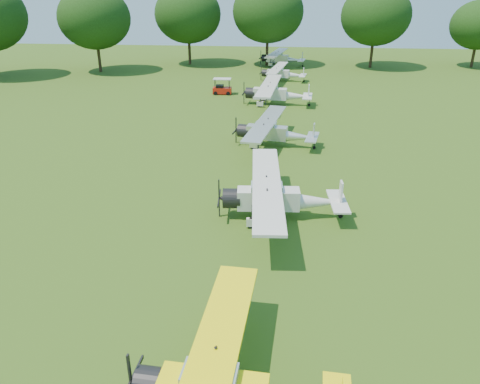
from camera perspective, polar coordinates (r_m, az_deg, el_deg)
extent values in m
plane|color=#2B5314|center=(24.63, 2.12, -6.61)|extent=(160.00, 160.00, 0.00)
cylinder|color=black|center=(85.01, 26.57, 14.69)|extent=(0.44, 0.44, 3.70)
ellipsoid|color=black|center=(84.55, 27.17, 17.67)|extent=(8.63, 8.63, 7.34)
cylinder|color=black|center=(79.07, 15.75, 16.02)|extent=(0.44, 0.44, 4.51)
ellipsoid|color=black|center=(78.53, 16.23, 19.98)|extent=(10.52, 10.52, 8.94)
cylinder|color=black|center=(78.55, 3.32, 16.88)|extent=(0.44, 0.44, 4.74)
ellipsoid|color=black|center=(78.00, 3.43, 21.10)|extent=(11.05, 11.05, 9.39)
cylinder|color=black|center=(79.90, -6.18, 16.82)|extent=(0.44, 0.44, 4.49)
ellipsoid|color=black|center=(79.37, -6.37, 20.74)|extent=(10.47, 10.47, 8.90)
cylinder|color=black|center=(75.74, -16.81, 15.53)|extent=(0.44, 0.44, 4.44)
ellipsoid|color=black|center=(75.18, -17.34, 19.60)|extent=(10.36, 10.36, 8.80)
cube|color=#8CA5B2|center=(15.31, -3.71, -21.69)|extent=(1.74, 1.07, 0.58)
cylinder|color=black|center=(16.15, -10.73, -22.03)|extent=(1.01, 1.15, 1.09)
cube|color=black|center=(16.35, -13.16, -21.57)|extent=(0.07, 0.13, 2.21)
cube|color=#FFEF0A|center=(15.12, -3.74, -21.00)|extent=(2.21, 11.21, 0.15)
cylinder|color=black|center=(17.30, -5.12, -21.40)|extent=(0.64, 0.21, 0.63)
cube|color=silver|center=(27.03, 3.47, -0.83)|extent=(3.64, 1.31, 1.17)
cone|color=silver|center=(27.38, 9.79, -1.21)|extent=(3.19, 1.22, 1.01)
cube|color=#8CA5B2|center=(26.77, 3.27, 0.36)|extent=(1.85, 1.15, 0.61)
cylinder|color=black|center=(27.04, -1.03, -0.78)|extent=(1.08, 1.23, 1.16)
cube|color=black|center=(27.08, -2.56, -0.76)|extent=(0.08, 0.14, 2.35)
cube|color=silver|center=(26.66, 3.28, 0.91)|extent=(2.44, 11.93, 0.16)
cube|color=silver|center=(27.33, 12.19, -0.18)|extent=(0.15, 0.62, 1.45)
cube|color=silver|center=(27.52, 11.87, -1.13)|extent=(1.17, 3.19, 0.10)
cylinder|color=black|center=(26.15, 1.55, -3.78)|extent=(0.68, 0.23, 0.67)
cylinder|color=black|center=(28.64, 1.57, -1.13)|extent=(0.68, 0.23, 0.67)
cylinder|color=black|center=(27.96, 12.15, -2.84)|extent=(0.27, 0.11, 0.27)
cube|color=silver|center=(39.30, 3.30, 7.26)|extent=(3.47, 1.51, 1.10)
cone|color=silver|center=(38.92, 7.40, 6.67)|extent=(3.05, 1.39, 0.94)
cube|color=#8CA5B2|center=(39.15, 3.17, 8.07)|extent=(1.81, 1.22, 0.58)
cylinder|color=black|center=(39.72, 0.47, 7.48)|extent=(1.10, 1.22, 1.09)
cube|color=black|center=(39.89, -0.49, 7.56)|extent=(0.08, 0.13, 2.20)
cube|color=silver|center=(39.08, 3.18, 8.44)|extent=(3.26, 11.20, 0.15)
cube|color=silver|center=(38.65, 8.99, 7.27)|extent=(0.19, 0.59, 1.36)
cube|color=silver|center=(38.80, 8.79, 6.62)|extent=(1.34, 3.04, 0.09)
cylinder|color=black|center=(38.49, 1.65, 5.68)|extent=(0.65, 0.26, 0.63)
cylinder|color=black|center=(40.92, 2.49, 6.82)|extent=(0.65, 0.26, 0.63)
cylinder|color=black|center=(39.05, 9.02, 5.37)|extent=(0.26, 0.12, 0.25)
cube|color=silver|center=(52.89, 3.67, 11.86)|extent=(3.73, 1.35, 1.20)
cone|color=silver|center=(52.69, 7.08, 11.49)|extent=(3.27, 1.26, 1.03)
cube|color=#8CA5B2|center=(52.76, 3.57, 12.54)|extent=(1.90, 1.18, 0.63)
cylinder|color=black|center=(53.16, 1.29, 11.97)|extent=(1.11, 1.26, 1.19)
cube|color=black|center=(53.27, 0.48, 12.00)|extent=(0.08, 0.14, 2.40)
cube|color=silver|center=(52.71, 3.58, 12.84)|extent=(2.54, 12.22, 0.16)
cube|color=silver|center=(52.53, 8.38, 12.02)|extent=(0.16, 0.64, 1.49)
cube|color=silver|center=(52.64, 8.22, 11.48)|extent=(1.20, 3.27, 0.10)
cylinder|color=black|center=(51.80, 2.44, 10.65)|extent=(0.70, 0.23, 0.69)
cylinder|color=black|center=(54.56, 2.85, 11.35)|extent=(0.70, 0.23, 0.69)
cylinder|color=black|center=(52.85, 8.41, 10.46)|extent=(0.28, 0.11, 0.27)
cube|color=silver|center=(66.16, 4.67, 14.20)|extent=(3.10, 1.33, 0.98)
cone|color=silver|center=(65.82, 6.91, 13.93)|extent=(2.72, 1.22, 0.84)
cube|color=#8CA5B2|center=(66.09, 4.61, 14.64)|extent=(1.61, 1.08, 0.52)
cylinder|color=black|center=(66.47, 3.11, 14.29)|extent=(0.98, 1.09, 0.98)
cube|color=black|center=(66.59, 2.58, 14.32)|extent=(0.07, 0.12, 1.97)
cube|color=silver|center=(66.05, 4.61, 14.84)|extent=(2.82, 10.03, 0.13)
cube|color=silver|center=(65.62, 7.76, 14.27)|extent=(0.17, 0.52, 1.22)
cube|color=silver|center=(65.71, 7.66, 13.91)|extent=(1.18, 2.71, 0.08)
cylinder|color=black|center=(65.28, 3.80, 13.45)|extent=(0.58, 0.23, 0.56)
cylinder|color=black|center=(67.55, 4.18, 13.82)|extent=(0.58, 0.23, 0.56)
cylinder|color=black|center=(65.83, 7.79, 13.23)|extent=(0.23, 0.11, 0.23)
cube|color=silver|center=(78.43, 4.59, 15.92)|extent=(3.60, 1.61, 1.14)
cone|color=silver|center=(77.95, 6.78, 15.66)|extent=(3.16, 1.48, 0.98)
cube|color=#8CA5B2|center=(78.36, 4.53, 16.36)|extent=(1.88, 1.28, 0.60)
cylinder|color=black|center=(78.84, 3.06, 16.01)|extent=(1.15, 1.28, 1.13)
cube|color=black|center=(79.00, 2.55, 16.04)|extent=(0.09, 0.14, 2.28)
cube|color=silver|center=(78.32, 4.53, 16.56)|extent=(3.52, 11.59, 0.15)
cube|color=silver|center=(77.71, 7.62, 16.00)|extent=(0.21, 0.61, 1.41)
cube|color=silver|center=(77.80, 7.52, 15.65)|extent=(1.43, 3.15, 0.10)
cylinder|color=black|center=(77.41, 3.71, 15.23)|extent=(0.67, 0.28, 0.65)
cylinder|color=black|center=(80.03, 4.14, 15.52)|extent=(0.67, 0.28, 0.65)
cylinder|color=black|center=(77.91, 7.64, 14.98)|extent=(0.27, 0.13, 0.26)
cube|color=red|center=(58.05, -2.18, 12.28)|extent=(2.26, 1.28, 0.71)
cube|color=black|center=(57.99, -2.49, 12.67)|extent=(0.95, 1.14, 0.46)
cube|color=silver|center=(57.77, -2.20, 13.62)|extent=(2.16, 1.38, 0.08)
cylinder|color=black|center=(57.57, -3.00, 11.92)|extent=(0.45, 0.16, 0.45)
cylinder|color=black|center=(58.79, -2.86, 12.19)|extent=(0.45, 0.16, 0.45)
cylinder|color=black|center=(57.41, -1.47, 11.91)|extent=(0.45, 0.16, 0.45)
cylinder|color=black|center=(58.63, -1.35, 12.18)|extent=(0.45, 0.16, 0.45)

